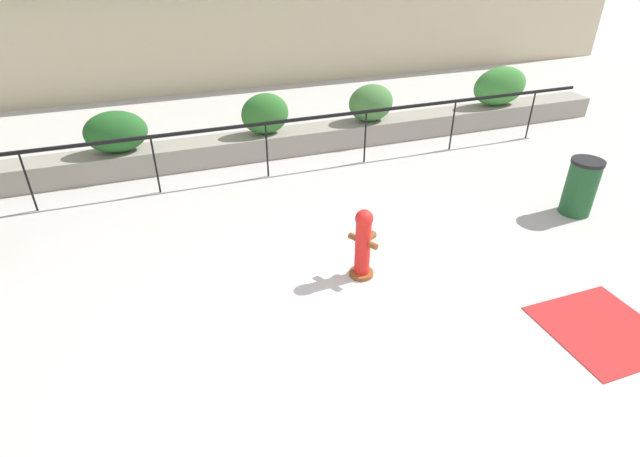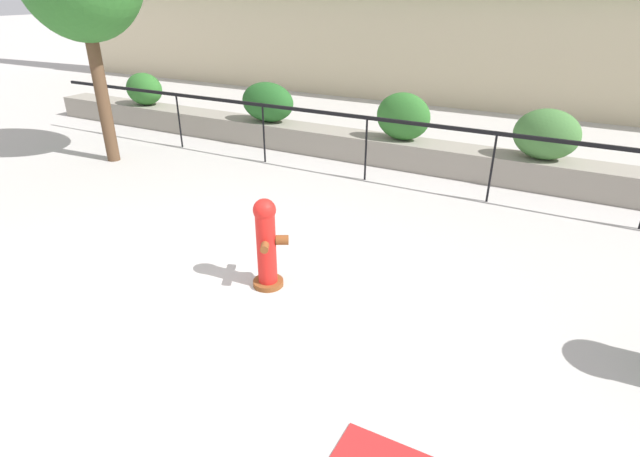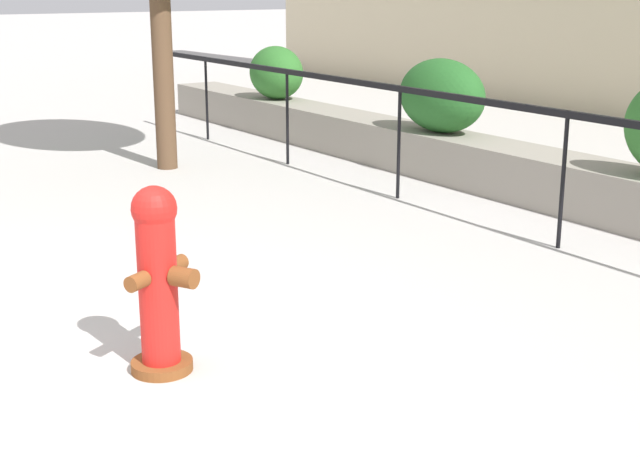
{
  "view_description": "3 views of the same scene",
  "coord_description": "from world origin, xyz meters",
  "px_view_note": "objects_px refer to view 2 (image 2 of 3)",
  "views": [
    {
      "loc": [
        -2.16,
        -4.21,
        4.36
      ],
      "look_at": [
        -0.13,
        1.42,
        0.75
      ],
      "focal_mm": 28.0,
      "sensor_mm": 36.0,
      "label": 1
    },
    {
      "loc": [
        3.27,
        -2.93,
        3.13
      ],
      "look_at": [
        0.79,
        1.72,
        0.57
      ],
      "focal_mm": 28.0,
      "sensor_mm": 36.0,
      "label": 2
    },
    {
      "loc": [
        4.81,
        -0.72,
        2.14
      ],
      "look_at": [
        0.13,
        2.42,
        0.58
      ],
      "focal_mm": 50.0,
      "sensor_mm": 36.0,
      "label": 3
    }
  ],
  "objects_px": {
    "hedge_bush_1": "(268,102)",
    "hedge_bush_3": "(547,134)",
    "fire_hydrant": "(267,243)",
    "hedge_bush_2": "(403,117)",
    "hedge_bush_0": "(144,89)"
  },
  "relations": [
    {
      "from": "hedge_bush_1",
      "to": "hedge_bush_3",
      "type": "distance_m",
      "value": 5.53
    },
    {
      "from": "hedge_bush_3",
      "to": "fire_hydrant",
      "type": "xyz_separation_m",
      "value": [
        -2.35,
        -4.86,
        -0.37
      ]
    },
    {
      "from": "hedge_bush_2",
      "to": "fire_hydrant",
      "type": "bearing_deg",
      "value": -88.24
    },
    {
      "from": "hedge_bush_2",
      "to": "fire_hydrant",
      "type": "height_order",
      "value": "hedge_bush_2"
    },
    {
      "from": "hedge_bush_0",
      "to": "fire_hydrant",
      "type": "xyz_separation_m",
      "value": [
        6.78,
        -4.86,
        -0.33
      ]
    },
    {
      "from": "hedge_bush_0",
      "to": "hedge_bush_2",
      "type": "bearing_deg",
      "value": 0.0
    },
    {
      "from": "hedge_bush_1",
      "to": "fire_hydrant",
      "type": "height_order",
      "value": "hedge_bush_1"
    },
    {
      "from": "hedge_bush_1",
      "to": "fire_hydrant",
      "type": "bearing_deg",
      "value": -56.78
    },
    {
      "from": "hedge_bush_0",
      "to": "fire_hydrant",
      "type": "distance_m",
      "value": 8.35
    },
    {
      "from": "hedge_bush_1",
      "to": "fire_hydrant",
      "type": "distance_m",
      "value": 5.82
    },
    {
      "from": "fire_hydrant",
      "to": "hedge_bush_2",
      "type": "bearing_deg",
      "value": 91.76
    },
    {
      "from": "hedge_bush_3",
      "to": "fire_hydrant",
      "type": "height_order",
      "value": "hedge_bush_3"
    },
    {
      "from": "hedge_bush_0",
      "to": "hedge_bush_1",
      "type": "relative_size",
      "value": 0.8
    },
    {
      "from": "hedge_bush_2",
      "to": "hedge_bush_1",
      "type": "bearing_deg",
      "value": 180.0
    },
    {
      "from": "hedge_bush_3",
      "to": "hedge_bush_1",
      "type": "bearing_deg",
      "value": 180.0
    }
  ]
}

